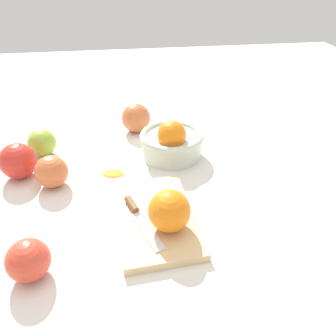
{
  "coord_description": "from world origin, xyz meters",
  "views": [
    {
      "loc": [
        0.64,
        0.04,
        0.46
      ],
      "look_at": [
        0.01,
        0.13,
        0.04
      ],
      "focal_mm": 36.06,
      "sensor_mm": 36.0,
      "label": 1
    }
  ],
  "objects": [
    {
      "name": "ground_plane",
      "position": [
        0.0,
        0.0,
        0.0
      ],
      "size": [
        2.4,
        2.4,
        0.0
      ],
      "primitive_type": "plane",
      "color": "silver"
    },
    {
      "name": "bowl",
      "position": [
        -0.1,
        0.16,
        0.04
      ],
      "size": [
        0.16,
        0.16,
        0.11
      ],
      "color": "beige",
      "rests_on": "ground_plane"
    },
    {
      "name": "cutting_board",
      "position": [
        0.14,
        0.09,
        0.01
      ],
      "size": [
        0.25,
        0.17,
        0.02
      ],
      "primitive_type": "cube",
      "rotation": [
        0.0,
        0.0,
        0.07
      ],
      "color": "#DBB77F",
      "rests_on": "ground_plane"
    },
    {
      "name": "orange_on_board",
      "position": [
        0.18,
        0.11,
        0.06
      ],
      "size": [
        0.08,
        0.08,
        0.08
      ],
      "primitive_type": "sphere",
      "color": "orange",
      "rests_on": "cutting_board"
    },
    {
      "name": "knife",
      "position": [
        0.14,
        0.05,
        0.02
      ],
      "size": [
        0.15,
        0.07,
        0.01
      ],
      "color": "silver",
      "rests_on": "cutting_board"
    },
    {
      "name": "apple_front_left",
      "position": [
        -0.16,
        -0.17,
        0.04
      ],
      "size": [
        0.07,
        0.07,
        0.07
      ],
      "primitive_type": "sphere",
      "color": "#8EB738",
      "rests_on": "ground_plane"
    },
    {
      "name": "apple_front_left_2",
      "position": [
        -0.06,
        -0.21,
        0.04
      ],
      "size": [
        0.08,
        0.08,
        0.08
      ],
      "primitive_type": "sphere",
      "color": "red",
      "rests_on": "ground_plane"
    },
    {
      "name": "apple_front_center",
      "position": [
        -0.01,
        -0.13,
        0.04
      ],
      "size": [
        0.07,
        0.07,
        0.07
      ],
      "primitive_type": "sphere",
      "color": "#CC6638",
      "rests_on": "ground_plane"
    },
    {
      "name": "apple_front_right",
      "position": [
        0.24,
        -0.13,
        0.04
      ],
      "size": [
        0.07,
        0.07,
        0.07
      ],
      "primitive_type": "sphere",
      "color": "#D6422D",
      "rests_on": "ground_plane"
    },
    {
      "name": "apple_back_left",
      "position": [
        -0.26,
        0.08,
        0.04
      ],
      "size": [
        0.08,
        0.08,
        0.08
      ],
      "primitive_type": "sphere",
      "color": "#CC6638",
      "rests_on": "ground_plane"
    },
    {
      "name": "citrus_peel",
      "position": [
        -0.04,
        0.01,
        0.0
      ],
      "size": [
        0.05,
        0.06,
        0.01
      ],
      "primitive_type": "ellipsoid",
      "rotation": [
        0.0,
        0.0,
        1.31
      ],
      "color": "orange",
      "rests_on": "ground_plane"
    }
  ]
}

